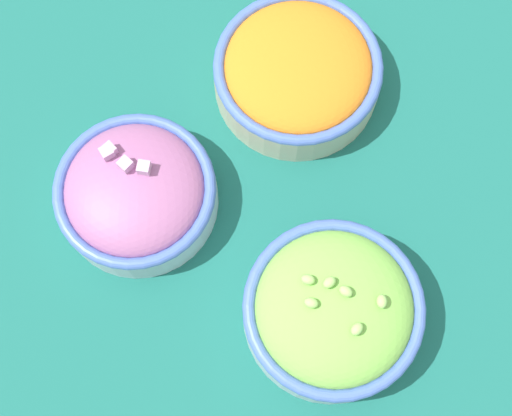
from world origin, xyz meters
TOP-DOWN VIEW (x-y plane):
  - ground_plane at (0.00, 0.00)m, footprint 3.00×3.00m
  - bowl_red_onion at (-0.01, -0.13)m, footprint 0.16×0.16m
  - bowl_carrots at (-0.15, 0.04)m, footprint 0.18×0.18m
  - bowl_lettuce at (0.10, 0.07)m, footprint 0.17×0.17m

SIDE VIEW (x-z plane):
  - ground_plane at x=0.00m, z-range 0.00..0.00m
  - bowl_red_onion at x=-0.01m, z-range -0.01..0.07m
  - bowl_carrots at x=-0.15m, z-range 0.00..0.07m
  - bowl_lettuce at x=0.10m, z-range -0.01..0.09m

